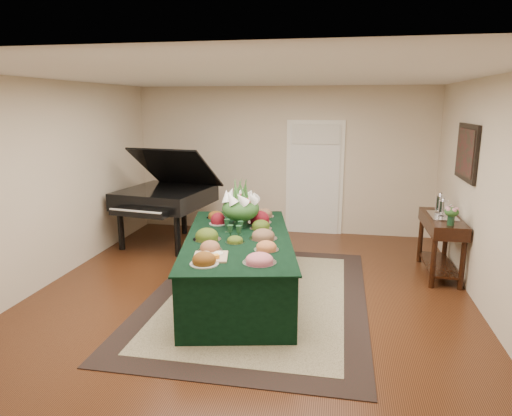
% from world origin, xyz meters
% --- Properties ---
extents(ground, '(6.00, 6.00, 0.00)m').
position_xyz_m(ground, '(0.00, 0.00, 0.00)').
color(ground, black).
rests_on(ground, ground).
extents(area_rug, '(2.68, 3.76, 0.01)m').
position_xyz_m(area_rug, '(0.10, -0.15, 0.01)').
color(area_rug, black).
rests_on(area_rug, ground).
extents(kitchen_doorway, '(1.05, 0.07, 2.10)m').
position_xyz_m(kitchen_doorway, '(0.60, 2.97, 1.02)').
color(kitchen_doorway, white).
rests_on(kitchen_doorway, ground).
extents(buffet_table, '(1.81, 2.94, 0.76)m').
position_xyz_m(buffet_table, '(-0.16, -0.07, 0.38)').
color(buffet_table, black).
rests_on(buffet_table, ground).
extents(food_platters, '(1.27, 2.42, 0.13)m').
position_xyz_m(food_platters, '(-0.14, -0.03, 0.81)').
color(food_platters, silver).
rests_on(food_platters, buffet_table).
extents(cutting_board, '(0.43, 0.43, 0.10)m').
position_xyz_m(cutting_board, '(-0.27, -0.90, 0.79)').
color(cutting_board, tan).
rests_on(cutting_board, buffet_table).
extents(green_goblets, '(0.29, 0.36, 0.18)m').
position_xyz_m(green_goblets, '(-0.21, -0.07, 0.85)').
color(green_goblets, '#15361F').
rests_on(green_goblets, buffet_table).
extents(floral_centerpiece, '(0.52, 0.52, 0.52)m').
position_xyz_m(floral_centerpiece, '(-0.23, 0.42, 1.07)').
color(floral_centerpiece, '#15361F').
rests_on(floral_centerpiece, buffet_table).
extents(grand_piano, '(1.67, 1.81, 1.69)m').
position_xyz_m(grand_piano, '(-1.86, 1.82, 0.84)').
color(grand_piano, black).
rests_on(grand_piano, ground).
extents(wicker_basket, '(0.39, 0.39, 0.24)m').
position_xyz_m(wicker_basket, '(-1.16, 1.29, 0.12)').
color(wicker_basket, '#9E753F').
rests_on(wicker_basket, ground).
extents(mahogany_sideboard, '(0.45, 1.22, 0.85)m').
position_xyz_m(mahogany_sideboard, '(2.49, 1.10, 0.65)').
color(mahogany_sideboard, black).
rests_on(mahogany_sideboard, ground).
extents(tea_service, '(0.34, 0.58, 0.30)m').
position_xyz_m(tea_service, '(2.50, 1.24, 0.97)').
color(tea_service, silver).
rests_on(tea_service, mahogany_sideboard).
extents(pink_bouquet, '(0.20, 0.20, 0.25)m').
position_xyz_m(pink_bouquet, '(2.50, 0.64, 1.02)').
color(pink_bouquet, '#15361F').
rests_on(pink_bouquet, mahogany_sideboard).
extents(wall_painting, '(0.05, 0.95, 0.75)m').
position_xyz_m(wall_painting, '(2.72, 1.10, 1.75)').
color(wall_painting, black).
rests_on(wall_painting, ground).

